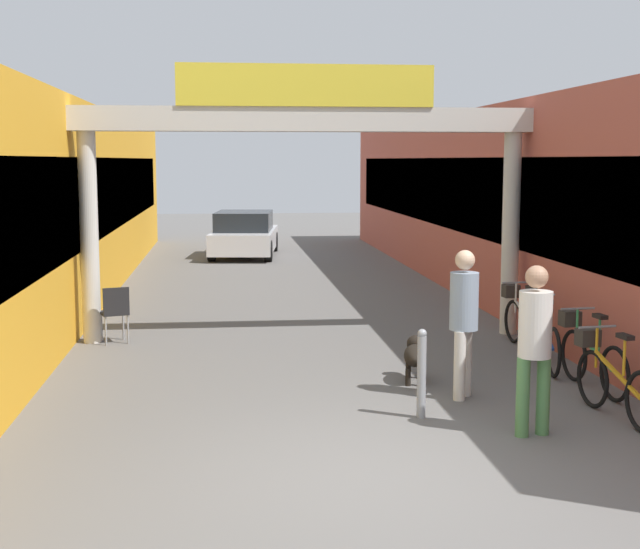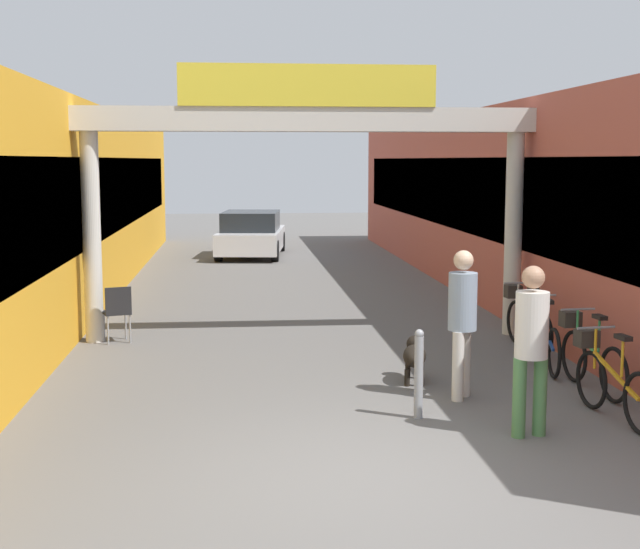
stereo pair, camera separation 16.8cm
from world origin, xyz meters
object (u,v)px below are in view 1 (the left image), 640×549
object	(u,v)px
pedestrian_companion	(535,338)
dog_on_leash	(415,354)
bollard_post_metal	(422,373)
bicycle_silver_farthest	(524,319)
bicycle_green_second	(589,354)
parked_car_white	(244,235)
bicycle_blue_third	(543,336)
cafe_chair_black_nearer	(115,309)
bicycle_orange_nearest	(612,379)
pedestrian_with_dog	(464,313)

from	to	relation	value
pedestrian_companion	dog_on_leash	size ratio (longest dim) A/B	2.26
bollard_post_metal	dog_on_leash	bearing A→B (deg)	80.04
pedestrian_companion	bollard_post_metal	world-z (taller)	pedestrian_companion
dog_on_leash	bicycle_silver_farthest	xyz separation A→B (m)	(2.08, 1.83, 0.09)
bicycle_green_second	parked_car_white	distance (m)	16.36
bicycle_blue_third	cafe_chair_black_nearer	xyz separation A→B (m)	(-6.04, 2.23, 0.10)
bicycle_green_second	parked_car_white	size ratio (longest dim) A/B	0.40
dog_on_leash	bicycle_green_second	world-z (taller)	bicycle_green_second
bicycle_orange_nearest	cafe_chair_black_nearer	bearing A→B (deg)	141.84
pedestrian_with_dog	bicycle_orange_nearest	distance (m)	1.82
pedestrian_companion	bicycle_green_second	xyz separation A→B (m)	(1.35, 1.77, -0.59)
pedestrian_with_dog	dog_on_leash	size ratio (longest dim) A/B	2.27
bicycle_blue_third	bicycle_orange_nearest	bearing A→B (deg)	-92.54
dog_on_leash	bicycle_blue_third	world-z (taller)	bicycle_blue_third
dog_on_leash	bicycle_green_second	xyz separation A→B (m)	(2.07, -0.62, 0.09)
bicycle_green_second	cafe_chair_black_nearer	world-z (taller)	bicycle_green_second
bicycle_green_second	pedestrian_companion	bearing A→B (deg)	-127.38
bicycle_blue_third	bollard_post_metal	distance (m)	3.14
pedestrian_with_dog	dog_on_leash	bearing A→B (deg)	114.04
parked_car_white	cafe_chair_black_nearer	bearing A→B (deg)	-100.45
pedestrian_companion	cafe_chair_black_nearer	world-z (taller)	pedestrian_companion
bicycle_blue_third	bicycle_silver_farthest	world-z (taller)	same
bicycle_green_second	bicycle_orange_nearest	bearing A→B (deg)	-101.96
cafe_chair_black_nearer	pedestrian_companion	bearing A→B (deg)	-47.07
bicycle_orange_nearest	bicycle_silver_farthest	distance (m)	3.68
pedestrian_companion	bicycle_blue_third	xyz separation A→B (m)	(1.20, 2.98, -0.59)
pedestrian_companion	pedestrian_with_dog	bearing A→B (deg)	102.30
bicycle_silver_farthest	bollard_post_metal	xyz separation A→B (m)	(-2.36, -3.47, 0.07)
pedestrian_companion	bicycle_green_second	world-z (taller)	pedestrian_companion
bicycle_silver_farthest	parked_car_white	distance (m)	14.00
bicycle_green_second	bicycle_blue_third	size ratio (longest dim) A/B	1.00
bicycle_green_second	bollard_post_metal	size ratio (longest dim) A/B	1.69
bicycle_blue_third	bicycle_silver_farthest	distance (m)	1.24
pedestrian_with_dog	bicycle_silver_farthest	distance (m)	3.24
pedestrian_companion	cafe_chair_black_nearer	xyz separation A→B (m)	(-4.84, 5.21, -0.48)
bicycle_orange_nearest	parked_car_white	distance (m)	17.50
bicycle_blue_third	parked_car_white	xyz separation A→B (m)	(-3.74, 14.68, 0.21)
dog_on_leash	bollard_post_metal	bearing A→B (deg)	-99.96
bicycle_green_second	cafe_chair_black_nearer	bearing A→B (deg)	150.94
pedestrian_with_dog	bicycle_green_second	bearing A→B (deg)	8.58
pedestrian_companion	bicycle_orange_nearest	size ratio (longest dim) A/B	1.05
parked_car_white	pedestrian_with_dog	bearing A→B (deg)	-82.19
pedestrian_with_dog	dog_on_leash	xyz separation A→B (m)	(-0.39, 0.87, -0.68)
pedestrian_companion	dog_on_leash	distance (m)	2.58
bicycle_blue_third	bollard_post_metal	xyz separation A→B (m)	(-2.20, -2.24, 0.07)
cafe_chair_black_nearer	parked_car_white	xyz separation A→B (m)	(2.30, 12.45, 0.10)
cafe_chair_black_nearer	bicycle_orange_nearest	bearing A→B (deg)	-38.16
pedestrian_companion	bollard_post_metal	xyz separation A→B (m)	(-1.01, 0.74, -0.51)
pedestrian_companion	bollard_post_metal	size ratio (longest dim) A/B	1.77
pedestrian_companion	dog_on_leash	xyz separation A→B (m)	(-0.72, 2.38, -0.68)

